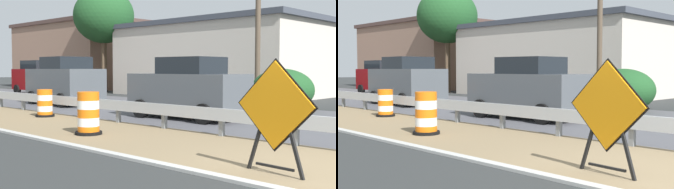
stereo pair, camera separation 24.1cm
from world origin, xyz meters
TOP-DOWN VIEW (x-y plane):
  - ground_plane at (0.00, 0.00)m, footprint 160.00×160.00m
  - median_dirt_strip at (0.58, 0.00)m, footprint 3.56×120.00m
  - guardrail_median at (2.12, 2.51)m, footprint 0.18×52.78m
  - warning_sign_diamond at (-0.47, 0.49)m, footprint 0.16×1.50m
  - traffic_barrel_nearest at (0.02, 6.18)m, footprint 0.70×0.70m
  - traffic_barrel_close at (1.46, 10.75)m, footprint 0.66×0.66m
  - car_lead_near_lane at (4.51, 6.69)m, footprint 2.09×4.18m
  - car_distant_a at (8.25, 22.75)m, footprint 2.05×4.55m
  - car_distant_b at (4.86, 14.71)m, footprint 2.26×4.08m
  - roadside_shop_near at (16.08, 13.94)m, footprint 7.93×13.13m
  - roadside_shop_far at (16.32, 29.58)m, footprint 7.35×12.61m
  - utility_pole_near at (10.65, 7.82)m, footprint 0.24×1.80m
  - bush_roadside at (8.97, 5.62)m, footprint 2.47×2.47m
  - tree_roadside at (12.70, 21.74)m, footprint 4.29×4.29m

SIDE VIEW (x-z plane):
  - ground_plane at x=0.00m, z-range 0.00..0.00m
  - median_dirt_strip at x=0.58m, z-range 0.00..0.01m
  - traffic_barrel_close at x=1.46m, z-range -0.05..0.92m
  - traffic_barrel_nearest at x=0.02m, z-range -0.05..1.05m
  - guardrail_median at x=2.12m, z-range 0.16..0.87m
  - bush_roadside at x=8.97m, z-range 0.00..1.70m
  - warning_sign_diamond at x=-0.47m, z-range 0.09..1.98m
  - car_lead_near_lane at x=4.51m, z-range 0.00..2.09m
  - car_distant_a at x=8.25m, z-range 0.00..2.23m
  - car_distant_b at x=4.86m, z-range 0.00..2.25m
  - roadside_shop_near at x=16.08m, z-range 0.01..4.67m
  - roadside_shop_far at x=16.32m, z-range 0.01..5.75m
  - utility_pole_near at x=10.65m, z-range 0.16..8.10m
  - tree_roadside at x=12.70m, z-range 1.72..9.08m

